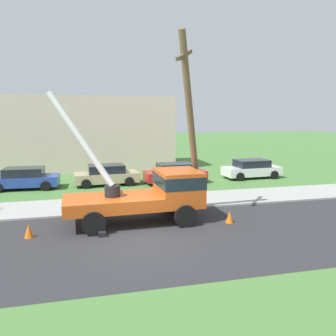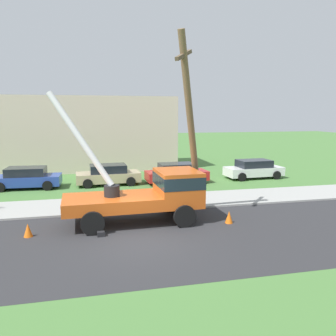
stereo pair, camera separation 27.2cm
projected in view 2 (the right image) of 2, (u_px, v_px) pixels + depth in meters
name	position (u px, v px, depth m)	size (l,w,h in m)	color
ground_plane	(117.00, 182.00, 25.34)	(120.00, 120.00, 0.00)	#477538
road_asphalt	(141.00, 240.00, 13.79)	(80.00, 7.85, 0.01)	#2B2B2D
sidewalk_strip	(126.00, 203.00, 19.18)	(80.00, 3.38, 0.10)	#9E9E99
utility_truck	(151.00, 192.00, 16.02)	(6.83, 3.21, 5.98)	#C65119
leaning_utility_pole	(191.00, 125.00, 16.61)	(2.28, 3.03, 8.63)	brown
traffic_cone_ahead	(229.00, 217.00, 15.89)	(0.36, 0.36, 0.56)	orange
traffic_cone_behind	(28.00, 230.00, 14.13)	(0.36, 0.36, 0.56)	orange
parked_sedan_blue	(26.00, 178.00, 23.13)	(4.47, 2.14, 1.42)	#263F99
parked_sedan_tan	(108.00, 175.00, 24.35)	(4.47, 2.13, 1.42)	tan
parked_sedan_red	(177.00, 173.00, 24.96)	(4.46, 2.13, 1.42)	#B21E1E
parked_sedan_white	(254.00, 169.00, 26.80)	(4.48, 2.15, 1.42)	silver
lowrise_building_backdrop	(72.00, 133.00, 31.07)	(18.00, 6.00, 6.40)	beige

